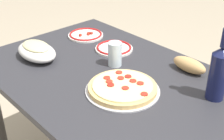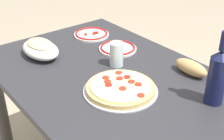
{
  "view_description": "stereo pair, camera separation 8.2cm",
  "coord_description": "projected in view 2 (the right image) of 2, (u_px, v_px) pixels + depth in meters",
  "views": [
    {
      "loc": [
        -0.86,
        0.79,
        1.43
      ],
      "look_at": [
        0.0,
        0.0,
        0.78
      ],
      "focal_mm": 49.93,
      "sensor_mm": 36.0,
      "label": 1
    },
    {
      "loc": [
        -0.92,
        0.72,
        1.43
      ],
      "look_at": [
        0.0,
        0.0,
        0.78
      ],
      "focal_mm": 49.93,
      "sensor_mm": 36.0,
      "label": 2
    }
  ],
  "objects": [
    {
      "name": "side_plate_near",
      "position": [
        118.0,
        48.0,
        1.58
      ],
      "size": [
        0.19,
        0.19,
        0.02
      ],
      "color": "white",
      "rests_on": "dining_table"
    },
    {
      "name": "dining_table",
      "position": [
        112.0,
        102.0,
        1.42
      ],
      "size": [
        1.24,
        0.81,
        0.75
      ],
      "color": "#2D2D33",
      "rests_on": "ground"
    },
    {
      "name": "pepperoni_pizza",
      "position": [
        121.0,
        88.0,
        1.24
      ],
      "size": [
        0.3,
        0.3,
        0.03
      ],
      "color": "#B7B7BC",
      "rests_on": "dining_table"
    },
    {
      "name": "baked_pasta_dish",
      "position": [
        40.0,
        48.0,
        1.5
      ],
      "size": [
        0.24,
        0.15,
        0.08
      ],
      "color": "white",
      "rests_on": "dining_table"
    },
    {
      "name": "side_plate_far",
      "position": [
        91.0,
        34.0,
        1.74
      ],
      "size": [
        0.2,
        0.2,
        0.02
      ],
      "color": "white",
      "rests_on": "dining_table"
    },
    {
      "name": "bread_loaf",
      "position": [
        191.0,
        68.0,
        1.35
      ],
      "size": [
        0.16,
        0.07,
        0.06
      ],
      "primitive_type": "ellipsoid",
      "color": "tan",
      "rests_on": "dining_table"
    },
    {
      "name": "water_glass",
      "position": [
        116.0,
        54.0,
        1.41
      ],
      "size": [
        0.06,
        0.06,
        0.11
      ],
      "primitive_type": "cylinder",
      "color": "silver",
      "rests_on": "dining_table"
    },
    {
      "name": "wine_bottle",
      "position": [
        217.0,
        76.0,
        1.13
      ],
      "size": [
        0.07,
        0.07,
        0.29
      ],
      "color": "#141942",
      "rests_on": "dining_table"
    }
  ]
}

